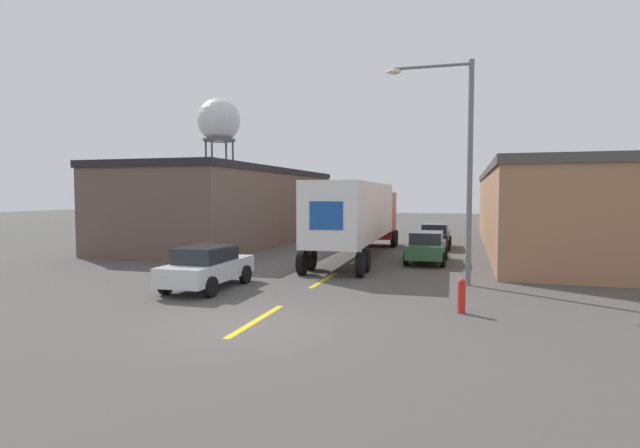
{
  "coord_description": "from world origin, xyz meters",
  "views": [
    {
      "loc": [
        5.37,
        -11.65,
        3.4
      ],
      "look_at": [
        -0.65,
        8.87,
        2.12
      ],
      "focal_mm": 28.0,
      "sensor_mm": 36.0,
      "label": 1
    }
  ],
  "objects_px": {
    "parked_car_right_far": "(435,235)",
    "parked_car_right_mid": "(427,246)",
    "semi_truck": "(359,213)",
    "street_lamp": "(459,155)",
    "fire_hydrant": "(462,296)",
    "parked_car_left_near": "(207,266)",
    "water_tower": "(219,122)"
  },
  "relations": [
    {
      "from": "water_tower",
      "to": "parked_car_right_far",
      "type": "bearing_deg",
      "value": -44.84
    },
    {
      "from": "water_tower",
      "to": "fire_hydrant",
      "type": "height_order",
      "value": "water_tower"
    },
    {
      "from": "parked_car_right_far",
      "to": "fire_hydrant",
      "type": "bearing_deg",
      "value": -84.2
    },
    {
      "from": "parked_car_right_far",
      "to": "street_lamp",
      "type": "relative_size",
      "value": 0.52
    },
    {
      "from": "semi_truck",
      "to": "street_lamp",
      "type": "distance_m",
      "value": 9.2
    },
    {
      "from": "parked_car_right_mid",
      "to": "water_tower",
      "type": "relative_size",
      "value": 0.26
    },
    {
      "from": "semi_truck",
      "to": "street_lamp",
      "type": "relative_size",
      "value": 1.8
    },
    {
      "from": "semi_truck",
      "to": "parked_car_right_mid",
      "type": "xyz_separation_m",
      "value": [
        3.68,
        -1.3,
        -1.6
      ]
    },
    {
      "from": "parked_car_right_mid",
      "to": "street_lamp",
      "type": "relative_size",
      "value": 0.52
    },
    {
      "from": "parked_car_right_far",
      "to": "water_tower",
      "type": "relative_size",
      "value": 0.26
    },
    {
      "from": "semi_truck",
      "to": "parked_car_right_far",
      "type": "bearing_deg",
      "value": 55.31
    },
    {
      "from": "semi_truck",
      "to": "fire_hydrant",
      "type": "xyz_separation_m",
      "value": [
        5.45,
        -11.76,
        -1.91
      ]
    },
    {
      "from": "street_lamp",
      "to": "fire_hydrant",
      "type": "relative_size",
      "value": 8.27
    },
    {
      "from": "semi_truck",
      "to": "parked_car_left_near",
      "type": "height_order",
      "value": "semi_truck"
    },
    {
      "from": "water_tower",
      "to": "street_lamp",
      "type": "xyz_separation_m",
      "value": [
        32.99,
        -44.02,
        -8.62
      ]
    },
    {
      "from": "water_tower",
      "to": "parked_car_right_mid",
      "type": "bearing_deg",
      "value": -50.55
    },
    {
      "from": "parked_car_left_near",
      "to": "fire_hydrant",
      "type": "bearing_deg",
      "value": -8.14
    },
    {
      "from": "parked_car_left_near",
      "to": "street_lamp",
      "type": "height_order",
      "value": "street_lamp"
    },
    {
      "from": "parked_car_left_near",
      "to": "street_lamp",
      "type": "distance_m",
      "value": 10.09
    },
    {
      "from": "parked_car_left_near",
      "to": "parked_car_right_far",
      "type": "distance_m",
      "value": 17.61
    },
    {
      "from": "parked_car_right_mid",
      "to": "water_tower",
      "type": "distance_m",
      "value": 51.05
    },
    {
      "from": "street_lamp",
      "to": "fire_hydrant",
      "type": "distance_m",
      "value": 6.37
    },
    {
      "from": "parked_car_right_mid",
      "to": "fire_hydrant",
      "type": "relative_size",
      "value": 4.32
    },
    {
      "from": "parked_car_left_near",
      "to": "water_tower",
      "type": "bearing_deg",
      "value": 117.23
    },
    {
      "from": "parked_car_right_mid",
      "to": "water_tower",
      "type": "height_order",
      "value": "water_tower"
    },
    {
      "from": "street_lamp",
      "to": "parked_car_right_far",
      "type": "bearing_deg",
      "value": 96.98
    },
    {
      "from": "semi_truck",
      "to": "fire_hydrant",
      "type": "relative_size",
      "value": 14.88
    },
    {
      "from": "semi_truck",
      "to": "parked_car_right_mid",
      "type": "distance_m",
      "value": 4.22
    },
    {
      "from": "parked_car_right_mid",
      "to": "parked_car_left_near",
      "type": "bearing_deg",
      "value": -127.38
    },
    {
      "from": "parked_car_right_far",
      "to": "parked_car_right_mid",
      "type": "xyz_separation_m",
      "value": [
        0.0,
        -6.94,
        0.0
      ]
    },
    {
      "from": "water_tower",
      "to": "street_lamp",
      "type": "distance_m",
      "value": 55.68
    },
    {
      "from": "street_lamp",
      "to": "fire_hydrant",
      "type": "bearing_deg",
      "value": -87.48
    }
  ]
}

